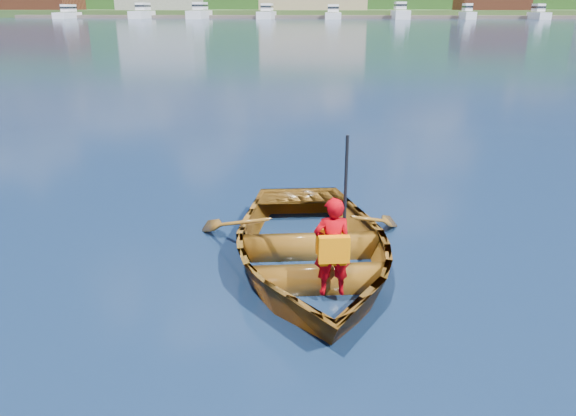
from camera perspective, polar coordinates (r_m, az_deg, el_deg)
The scene contains 5 objects.
ground at distance 7.85m, azimuth 1.08°, elevation -4.12°, with size 600.00×600.00×0.00m.
rowboat at distance 7.19m, azimuth 2.25°, elevation -3.92°, with size 3.60×4.63×0.88m.
child_paddler at distance 6.24m, azimuth 4.55°, elevation -3.93°, with size 0.45×0.38×1.80m.
dock at distance 155.25m, azimuth 2.78°, elevation 18.83°, with size 160.04×6.52×0.80m.
marina_yachts at distance 150.54m, azimuth 3.06°, elevation 19.16°, with size 142.91×13.96×4.35m.
Camera 1 is at (0.38, -7.16, 3.19)m, focal length 35.00 mm.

